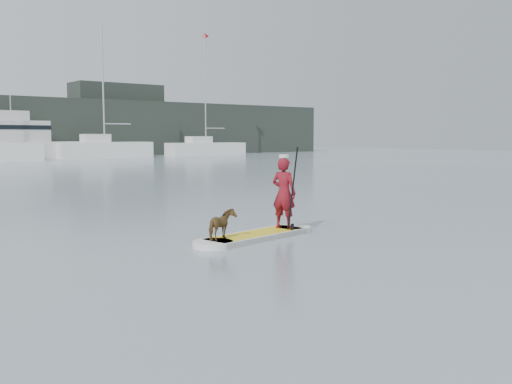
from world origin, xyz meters
TOP-DOWN VIEW (x-y plane):
  - ground at (0.00, 0.00)m, footprint 140.00×140.00m
  - paddleboard at (-2.27, 1.95)m, footprint 3.27×1.21m
  - paddler at (-1.37, 2.10)m, footprint 0.55×0.67m
  - white_cap at (-1.37, 2.10)m, footprint 0.22×0.22m
  - dog at (-3.26, 1.78)m, footprint 0.78×0.60m
  - paddle at (-1.39, 1.78)m, footprint 0.10×0.30m
  - sailboat_e at (12.65, 45.34)m, footprint 9.11×3.75m
  - sailboat_f at (24.34, 45.41)m, footprint 8.90×3.08m
  - motor_yacht_a at (5.75, 47.55)m, footprint 10.07×4.32m
  - shore_building_east at (18.00, 54.00)m, footprint 10.00×4.00m

SIDE VIEW (x-z plane):
  - ground at x=0.00m, z-range 0.00..0.00m
  - paddleboard at x=-2.27m, z-range 0.00..0.12m
  - dog at x=-3.26m, z-range 0.12..0.72m
  - paddle at x=-1.39m, z-range -0.20..1.80m
  - sailboat_f at x=24.34m, z-range -5.68..7.46m
  - paddler at x=-1.37m, z-range 0.12..1.70m
  - sailboat_e at x=12.65m, z-range -5.51..7.35m
  - motor_yacht_a at x=5.75m, z-range -1.28..4.57m
  - white_cap at x=-1.37m, z-range 1.70..1.77m
  - shore_building_east at x=18.00m, z-range 0.00..8.00m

